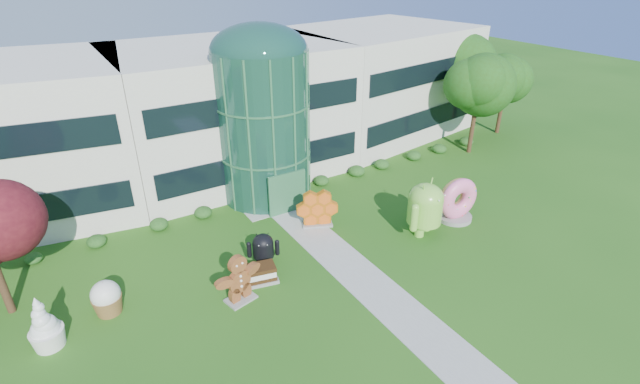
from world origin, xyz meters
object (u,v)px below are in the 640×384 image
gingerbread (239,278)px  android_green (425,205)px  donut (457,198)px  android_black (263,247)px

gingerbread → android_green: bearing=-13.6°
donut → android_black: bearing=175.5°
android_black → android_green: bearing=10.0°
donut → gingerbread: bearing=-174.5°
android_green → gingerbread: 11.79m
android_green → gingerbread: size_ratio=1.35×
donut → gingerbread: donut is taller
android_black → donut: bearing=13.8°
android_green → gingerbread: android_green is taller
android_black → donut: 12.50m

